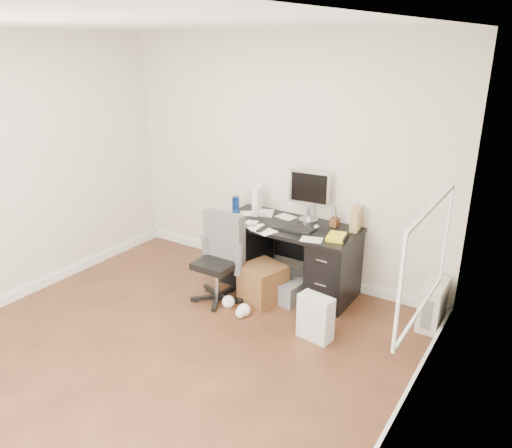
{
  "coord_description": "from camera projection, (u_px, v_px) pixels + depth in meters",
  "views": [
    {
      "loc": [
        2.69,
        -2.72,
        2.62
      ],
      "look_at": [
        0.18,
        1.2,
        0.87
      ],
      "focal_mm": 35.0,
      "sensor_mm": 36.0,
      "label": 1
    }
  ],
  "objects": [
    {
      "name": "ground",
      "position": [
        166.0,
        352.0,
        4.42
      ],
      "size": [
        4.0,
        4.0,
        0.0
      ],
      "primitive_type": "plane",
      "color": "#412014",
      "rests_on": "ground"
    },
    {
      "name": "room_shell",
      "position": [
        158.0,
        170.0,
        3.85
      ],
      "size": [
        4.02,
        4.02,
        2.71
      ],
      "color": "beige",
      "rests_on": "ground"
    },
    {
      "name": "desk",
      "position": [
        288.0,
        254.0,
        5.43
      ],
      "size": [
        1.5,
        0.7,
        0.75
      ],
      "color": "black",
      "rests_on": "ground"
    },
    {
      "name": "loose_papers",
      "position": [
        270.0,
        222.0,
        5.37
      ],
      "size": [
        1.1,
        0.6,
        0.0
      ],
      "primitive_type": null,
      "color": "white",
      "rests_on": "desk"
    },
    {
      "name": "lcd_monitor",
      "position": [
        309.0,
        196.0,
        5.31
      ],
      "size": [
        0.47,
        0.3,
        0.57
      ],
      "primitive_type": null,
      "rotation": [
        0.0,
        0.0,
        0.1
      ],
      "color": "#AEADB2",
      "rests_on": "desk"
    },
    {
      "name": "keyboard",
      "position": [
        293.0,
        229.0,
        5.14
      ],
      "size": [
        0.42,
        0.15,
        0.02
      ],
      "primitive_type": "cube",
      "rotation": [
        0.0,
        0.0,
        0.04
      ],
      "color": "black",
      "rests_on": "desk"
    },
    {
      "name": "computer_mouse",
      "position": [
        316.0,
        227.0,
        5.14
      ],
      "size": [
        0.08,
        0.08,
        0.06
      ],
      "primitive_type": "sphere",
      "rotation": [
        0.0,
        0.0,
        0.28
      ],
      "color": "#AEADB2",
      "rests_on": "desk"
    },
    {
      "name": "travel_mug",
      "position": [
        236.0,
        205.0,
        5.63
      ],
      "size": [
        0.1,
        0.1,
        0.19
      ],
      "primitive_type": "cylinder",
      "rotation": [
        0.0,
        0.0,
        -0.18
      ],
      "color": "navy",
      "rests_on": "desk"
    },
    {
      "name": "white_binder",
      "position": [
        257.0,
        201.0,
        5.59
      ],
      "size": [
        0.2,
        0.29,
        0.3
      ],
      "primitive_type": "cube",
      "rotation": [
        0.0,
        0.0,
        0.33
      ],
      "color": "white",
      "rests_on": "desk"
    },
    {
      "name": "magazine_file",
      "position": [
        356.0,
        219.0,
        5.11
      ],
      "size": [
        0.13,
        0.22,
        0.24
      ],
      "primitive_type": "cube",
      "rotation": [
        0.0,
        0.0,
        0.15
      ],
      "color": "olive",
      "rests_on": "desk"
    },
    {
      "name": "pen_cup",
      "position": [
        335.0,
        216.0,
        5.21
      ],
      "size": [
        0.11,
        0.11,
        0.23
      ],
      "primitive_type": null,
      "rotation": [
        0.0,
        0.0,
        -0.11
      ],
      "color": "#542E18",
      "rests_on": "desk"
    },
    {
      "name": "yellow_book",
      "position": [
        337.0,
        237.0,
        4.92
      ],
      "size": [
        0.22,
        0.26,
        0.04
      ],
      "primitive_type": "cube",
      "rotation": [
        0.0,
        0.0,
        0.2
      ],
      "color": "yellow",
      "rests_on": "desk"
    },
    {
      "name": "paper_remote",
      "position": [
        263.0,
        230.0,
        5.13
      ],
      "size": [
        0.31,
        0.28,
        0.02
      ],
      "primitive_type": null,
      "rotation": [
        0.0,
        0.0,
        -0.3
      ],
      "color": "white",
      "rests_on": "desk"
    },
    {
      "name": "office_chair",
      "position": [
        216.0,
        259.0,
        5.15
      ],
      "size": [
        0.53,
        0.53,
        0.93
      ],
      "primitive_type": null,
      "rotation": [
        0.0,
        0.0,
        0.0
      ],
      "color": "#4F514F",
      "rests_on": "ground"
    },
    {
      "name": "pc_tower",
      "position": [
        433.0,
        304.0,
        4.77
      ],
      "size": [
        0.21,
        0.45,
        0.44
      ],
      "primitive_type": "cube",
      "rotation": [
        0.0,
        0.0,
        0.02
      ],
      "color": "beige",
      "rests_on": "ground"
    },
    {
      "name": "shopping_bag",
      "position": [
        316.0,
        317.0,
        4.56
      ],
      "size": [
        0.35,
        0.27,
        0.43
      ],
      "primitive_type": "cube",
      "rotation": [
        0.0,
        0.0,
        -0.14
      ],
      "color": "silver",
      "rests_on": "ground"
    },
    {
      "name": "wicker_basket",
      "position": [
        263.0,
        283.0,
        5.23
      ],
      "size": [
        0.49,
        0.49,
        0.4
      ],
      "primitive_type": "cube",
      "rotation": [
        0.0,
        0.0,
        -0.29
      ],
      "color": "#503718",
      "rests_on": "ground"
    },
    {
      "name": "desk_printer",
      "position": [
        284.0,
        289.0,
        5.28
      ],
      "size": [
        0.42,
        0.36,
        0.23
      ],
      "primitive_type": "cube",
      "rotation": [
        0.0,
        0.0,
        -0.12
      ],
      "color": "slate",
      "rests_on": "ground"
    }
  ]
}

